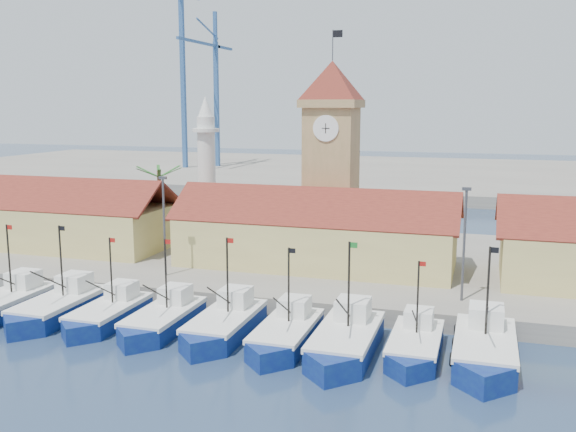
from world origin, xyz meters
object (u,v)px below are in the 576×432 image
(clock_tower, at_px, (331,152))
(boat_4, at_px, (223,326))
(minaret, at_px, (207,168))
(boat_0, at_px, (4,305))

(clock_tower, bearing_deg, boat_4, -95.96)
(boat_4, bearing_deg, minaret, 116.39)
(boat_0, xyz_separation_m, clock_tower, (21.36, 23.87, 11.17))
(boat_0, relative_size, minaret, 0.62)
(boat_4, xyz_separation_m, minaret, (-12.56, 25.33, 8.94))
(boat_0, bearing_deg, clock_tower, 48.18)
(clock_tower, distance_m, minaret, 15.30)
(minaret, bearing_deg, boat_4, -63.61)
(clock_tower, relative_size, minaret, 1.39)
(boat_0, bearing_deg, boat_4, 1.66)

